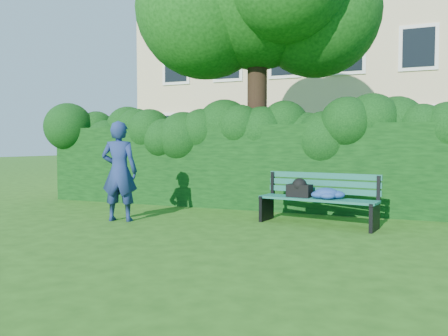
% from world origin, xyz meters
% --- Properties ---
extents(ground, '(80.00, 80.00, 0.00)m').
position_xyz_m(ground, '(0.00, 0.00, 0.00)').
color(ground, '#275015').
rests_on(ground, ground).
extents(apartment_building, '(16.00, 8.08, 12.00)m').
position_xyz_m(apartment_building, '(-0.00, 13.99, 6.00)').
color(apartment_building, beige).
rests_on(apartment_building, ground).
extents(hedge, '(10.00, 1.00, 1.80)m').
position_xyz_m(hedge, '(0.00, 2.20, 0.90)').
color(hedge, black).
rests_on(hedge, ground).
extents(park_bench, '(2.09, 0.91, 0.89)m').
position_xyz_m(park_bench, '(1.74, 0.59, 0.50)').
color(park_bench, '#0E4A3B').
rests_on(park_bench, ground).
extents(man_reading, '(0.75, 0.58, 1.81)m').
position_xyz_m(man_reading, '(-1.66, -0.35, 0.90)').
color(man_reading, navy).
rests_on(man_reading, ground).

